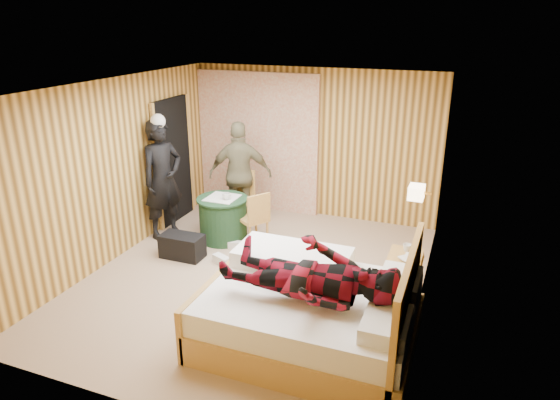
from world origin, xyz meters
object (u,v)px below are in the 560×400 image
at_px(woman_standing, 163,180).
at_px(chair_near, 255,215).
at_px(man_on_bed, 311,264).
at_px(wall_lamp, 417,192).
at_px(duffel_bag, 182,246).
at_px(man_at_table, 240,175).
at_px(nightstand, 403,275).
at_px(chair_far, 240,194).
at_px(round_table, 223,218).
at_px(bed, 313,311).

bearing_deg(woman_standing, chair_near, -60.94).
bearing_deg(man_on_bed, wall_lamp, 65.28).
height_order(chair_near, duffel_bag, chair_near).
xyz_separation_m(duffel_bag, man_at_table, (0.27, 1.42, 0.69)).
relative_size(chair_near, woman_standing, 0.46).
xyz_separation_m(duffel_bag, man_on_bed, (2.36, -1.41, 0.85)).
height_order(nightstand, man_on_bed, man_on_bed).
relative_size(nightstand, chair_near, 0.67).
bearing_deg(wall_lamp, chair_far, 158.64).
height_order(wall_lamp, chair_far, wall_lamp).
distance_m(nightstand, woman_standing, 3.82).
distance_m(nightstand, round_table, 2.91).
xyz_separation_m(round_table, man_at_table, (0.00, 0.65, 0.52)).
bearing_deg(nightstand, chair_near, 163.97).
xyz_separation_m(nightstand, round_table, (-2.83, 0.68, 0.07)).
bearing_deg(chair_far, woman_standing, -137.25).
relative_size(chair_far, chair_near, 1.10).
relative_size(bed, woman_standing, 1.18).
height_order(chair_far, duffel_bag, chair_far).
distance_m(bed, man_at_table, 3.36).
height_order(wall_lamp, nightstand, wall_lamp).
distance_m(chair_near, woman_standing, 1.53).
height_order(bed, woman_standing, woman_standing).
bearing_deg(duffel_bag, man_on_bed, -31.03).
bearing_deg(chair_near, man_at_table, -107.07).
height_order(wall_lamp, chair_near, wall_lamp).
bearing_deg(chair_far, bed, -50.43).
bearing_deg(nightstand, man_at_table, 154.75).
bearing_deg(bed, man_on_bed, -82.13).
bearing_deg(man_on_bed, nightstand, 63.97).
bearing_deg(duffel_bag, nightstand, 1.36).
bearing_deg(nightstand, duffel_bag, -178.44).
bearing_deg(nightstand, chair_far, 155.19).
xyz_separation_m(round_table, man_on_bed, (2.10, -2.18, 0.67)).
bearing_deg(man_on_bed, man_at_table, 126.55).
height_order(round_table, chair_near, chair_near).
relative_size(wall_lamp, woman_standing, 0.14).
relative_size(wall_lamp, man_at_table, 0.15).
bearing_deg(round_table, bed, -43.31).
relative_size(bed, duffel_bag, 3.58).
bearing_deg(chair_near, wall_lamp, 112.16).
relative_size(round_table, chair_far, 0.84).
bearing_deg(woman_standing, chair_far, -25.20).
bearing_deg(round_table, wall_lamp, -9.83).
relative_size(bed, man_at_table, 1.26).
bearing_deg(round_table, man_at_table, 90.00).
xyz_separation_m(chair_far, man_on_bed, (2.09, -2.80, 0.48)).
height_order(round_table, man_at_table, man_at_table).
xyz_separation_m(wall_lamp, nightstand, (-0.04, -0.18, -1.02)).
height_order(wall_lamp, duffel_bag, wall_lamp).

